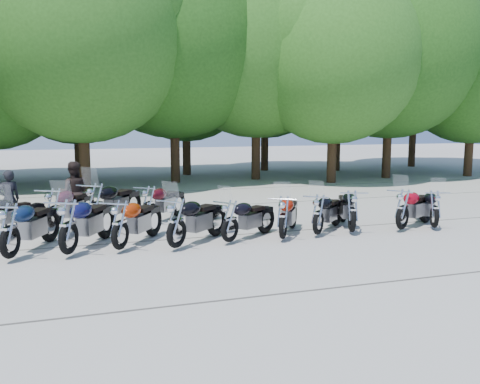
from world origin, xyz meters
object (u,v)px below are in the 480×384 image
object	(u,v)px
motorcycle_4	(230,220)
motorcycle_13	(149,204)
motorcycle_8	(403,208)
motorcycle_6	(318,213)
motorcycle_2	(120,223)
motorcycle_5	(283,216)
motorcycle_1	(68,225)
motorcycle_11	(54,208)
motorcycle_12	(96,204)
motorcycle_7	(352,210)
motorcycle_0	(9,229)
rider_1	(74,193)
motorcycle_9	(435,208)
rider_0	(9,199)
motorcycle_3	(176,221)

from	to	relation	value
motorcycle_4	motorcycle_13	distance (m)	3.10
motorcycle_8	motorcycle_13	distance (m)	6.79
motorcycle_6	motorcycle_8	xyz separation A→B (m)	(2.37, -0.13, 0.03)
motorcycle_2	motorcycle_4	world-z (taller)	motorcycle_2
motorcycle_5	motorcycle_2	bearing A→B (deg)	30.20
motorcycle_1	motorcycle_11	world-z (taller)	motorcycle_1
motorcycle_1	motorcycle_12	distance (m)	2.60
motorcycle_6	motorcycle_7	distance (m)	0.95
motorcycle_0	motorcycle_12	size ratio (longest dim) A/B	0.96
motorcycle_0	motorcycle_4	world-z (taller)	motorcycle_0
motorcycle_8	motorcycle_11	world-z (taller)	motorcycle_11
motorcycle_7	motorcycle_6	bearing A→B (deg)	21.12
motorcycle_2	rider_1	xyz separation A→B (m)	(-0.96, 3.71, 0.23)
motorcycle_8	rider_1	distance (m)	9.01
motorcycle_0	motorcycle_9	bearing A→B (deg)	-156.92
motorcycle_2	motorcycle_5	bearing A→B (deg)	-148.04
motorcycle_7	motorcycle_8	size ratio (longest dim) A/B	1.01
motorcycle_9	rider_0	distance (m)	11.38
rider_1	motorcycle_12	bearing A→B (deg)	115.96
motorcycle_1	motorcycle_4	xyz separation A→B (m)	(3.58, 0.05, -0.11)
motorcycle_0	motorcycle_11	distance (m)	2.59
motorcycle_1	motorcycle_6	xyz separation A→B (m)	(5.90, 0.12, -0.10)
motorcycle_1	rider_0	distance (m)	3.94
motorcycle_7	motorcycle_0	bearing A→B (deg)	21.76
motorcycle_3	motorcycle_7	bearing A→B (deg)	-130.03
motorcycle_0	motorcycle_6	distance (m)	7.05
motorcycle_13	motorcycle_5	bearing A→B (deg)	175.43
motorcycle_3	motorcycle_8	xyz separation A→B (m)	(5.99, 0.13, -0.03)
motorcycle_2	motorcycle_12	bearing A→B (deg)	-46.46
motorcycle_6	rider_0	world-z (taller)	rider_0
motorcycle_1	motorcycle_12	xyz separation A→B (m)	(0.66, 2.51, 0.02)
motorcycle_11	motorcycle_9	bearing A→B (deg)	-165.90
motorcycle_7	motorcycle_11	size ratio (longest dim) A/B	0.96
motorcycle_2	motorcycle_7	distance (m)	5.78
motorcycle_8	motorcycle_6	bearing A→B (deg)	56.15
motorcycle_2	motorcycle_3	bearing A→B (deg)	-156.93
motorcycle_6	motorcycle_4	bearing A→B (deg)	46.92
motorcycle_5	motorcycle_12	bearing A→B (deg)	1.03
motorcycle_6	motorcycle_11	xyz separation A→B (m)	(-6.28, 2.39, 0.06)
motorcycle_4	rider_0	xyz separation A→B (m)	(-5.12, 3.57, 0.20)
motorcycle_12	motorcycle_9	bearing A→B (deg)	-160.33
motorcycle_8	motorcycle_13	xyz separation A→B (m)	(-6.19, 2.78, -0.00)
motorcycle_0	motorcycle_9	distance (m)	10.37
rider_1	motorcycle_4	bearing A→B (deg)	135.76
motorcycle_2	motorcycle_8	bearing A→B (deg)	-147.00
rider_1	rider_0	bearing A→B (deg)	9.24
motorcycle_9	motorcycle_2	bearing A→B (deg)	23.75
motorcycle_9	motorcycle_11	bearing A→B (deg)	9.85
motorcycle_3	motorcycle_4	distance (m)	1.31
motorcycle_2	motorcycle_9	distance (m)	8.15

